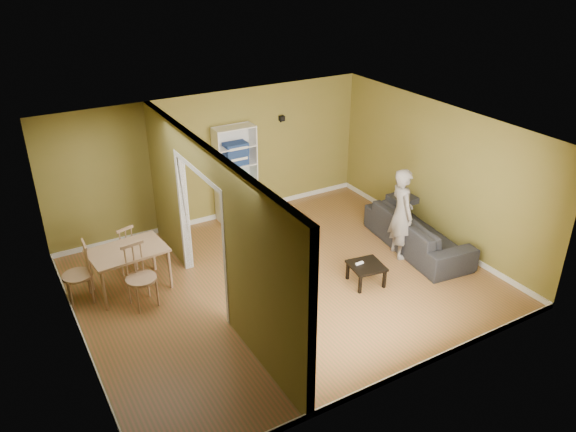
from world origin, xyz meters
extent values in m
plane|color=#9B5933|center=(0.00, 0.00, 0.00)|extent=(6.50, 6.50, 0.00)
plane|color=white|center=(0.00, 0.00, 2.60)|extent=(6.50, 6.50, 0.00)
plane|color=olive|center=(0.00, 2.75, 1.30)|extent=(6.50, 0.00, 6.50)
plane|color=olive|center=(0.00, -2.75, 1.30)|extent=(6.50, 0.00, 6.50)
plane|color=olive|center=(-3.25, 0.00, 1.30)|extent=(0.00, 5.50, 5.50)
plane|color=olive|center=(3.25, 0.00, 1.30)|extent=(0.00, 5.50, 5.50)
cube|color=black|center=(1.50, 2.69, 1.90)|extent=(0.10, 0.10, 0.10)
imported|color=black|center=(2.70, -0.23, 0.44)|extent=(2.43, 1.27, 0.89)
imported|color=slate|center=(2.25, -0.25, 0.98)|extent=(0.83, 0.71, 1.95)
cube|color=white|center=(-0.03, 2.56, 0.97)|extent=(0.02, 0.36, 1.95)
cube|color=white|center=(0.77, 2.56, 0.97)|extent=(0.02, 0.36, 1.95)
cube|color=white|center=(0.37, 2.72, 0.97)|extent=(0.82, 0.02, 1.95)
cube|color=white|center=(0.37, 2.56, 0.02)|extent=(0.78, 0.36, 0.02)
cube|color=white|center=(0.37, 2.56, 0.40)|extent=(0.78, 0.36, 0.02)
cube|color=white|center=(0.37, 2.56, 0.78)|extent=(0.78, 0.36, 0.02)
cube|color=white|center=(0.37, 2.56, 1.16)|extent=(0.78, 0.36, 0.02)
cube|color=white|center=(0.37, 2.56, 1.55)|extent=(0.78, 0.36, 0.02)
cube|color=white|center=(0.37, 2.56, 1.93)|extent=(0.78, 0.36, 0.02)
cube|color=navy|center=(0.34, 2.56, 0.51)|extent=(0.40, 0.26, 0.20)
cube|color=#267179|center=(0.35, 2.56, 0.90)|extent=(0.43, 0.28, 0.22)
cube|color=navy|center=(0.40, 2.56, 1.28)|extent=(0.41, 0.27, 0.21)
cube|color=navy|center=(0.39, 2.56, 1.52)|extent=(0.45, 0.30, 0.23)
cube|color=black|center=(1.16, -0.71, 0.34)|extent=(0.53, 0.53, 0.04)
cube|color=black|center=(0.94, -0.94, 0.16)|extent=(0.04, 0.04, 0.32)
cube|color=black|center=(1.39, -0.94, 0.16)|extent=(0.04, 0.04, 0.32)
cube|color=black|center=(0.94, -0.49, 0.16)|extent=(0.04, 0.04, 0.32)
cube|color=black|center=(1.39, -0.49, 0.16)|extent=(0.04, 0.04, 0.32)
cube|color=white|center=(1.08, -0.63, 0.37)|extent=(0.15, 0.04, 0.03)
cube|color=tan|center=(-2.25, 1.08, 0.72)|extent=(1.18, 0.79, 0.04)
cylinder|color=tan|center=(-2.79, 0.73, 0.35)|extent=(0.05, 0.05, 0.70)
cylinder|color=tan|center=(-1.71, 0.73, 0.35)|extent=(0.05, 0.05, 0.70)
cylinder|color=tan|center=(-2.79, 1.42, 0.35)|extent=(0.05, 0.05, 0.70)
cylinder|color=tan|center=(-1.71, 1.42, 0.35)|extent=(0.05, 0.05, 0.70)
camera|label=1|loc=(-3.91, -6.88, 5.19)|focal=35.00mm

